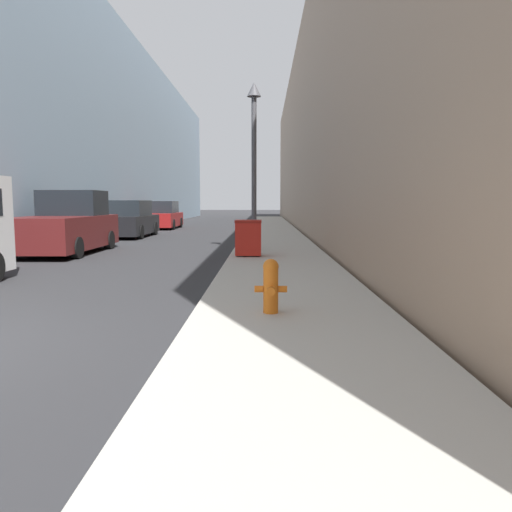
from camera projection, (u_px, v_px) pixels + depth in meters
name	position (u px, v px, depth m)	size (l,w,h in m)	color
sidewalk_right	(273.00, 236.00, 23.07)	(2.82, 60.00, 0.13)	#B7B2A8
building_left_glass	(40.00, 134.00, 30.64)	(12.00, 60.00, 11.61)	#849EB2
building_right_stone	(395.00, 137.00, 30.30)	(12.00, 60.00, 11.18)	#9E7F66
fire_hydrant	(271.00, 285.00, 6.79)	(0.44, 0.33, 0.74)	orange
trash_bin	(248.00, 237.00, 14.01)	(0.74, 0.67, 1.01)	red
lamppost	(254.00, 150.00, 16.04)	(0.45, 0.45, 5.30)	#4C4C51
pickup_truck	(66.00, 227.00, 16.04)	(2.16, 4.91, 2.02)	#561919
parked_sedan_near	(129.00, 220.00, 23.42)	(1.99, 4.75, 1.71)	black
parked_sedan_far	(163.00, 216.00, 30.80)	(1.87, 4.42, 1.70)	maroon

